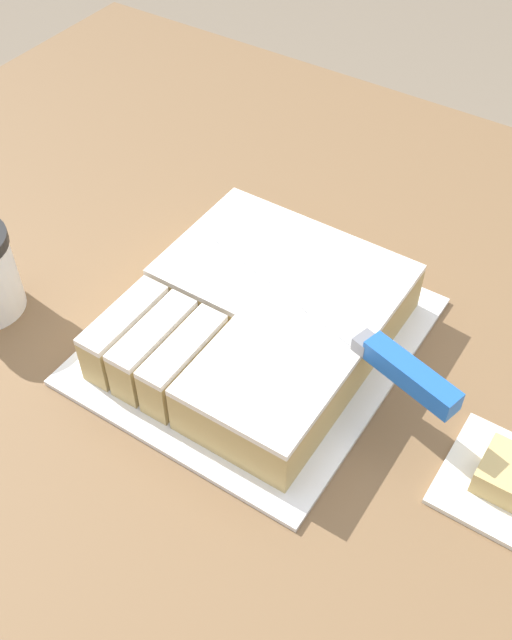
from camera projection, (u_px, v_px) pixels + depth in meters
name	position (u px, v px, depth m)	size (l,w,h in m)	color
countertop	(274.00, 547.00, 1.12)	(1.40, 1.10, 0.89)	brown
cake_board	(256.00, 341.00, 0.80)	(0.30, 0.34, 0.01)	white
cake	(260.00, 319.00, 0.78)	(0.25, 0.28, 0.06)	tan
knife	(380.00, 353.00, 0.69)	(0.32, 0.11, 0.02)	silver
paper_napkin	(505.00, 485.00, 0.68)	(0.11, 0.11, 0.01)	white
brownie	(510.00, 475.00, 0.67)	(0.05, 0.05, 0.03)	tan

